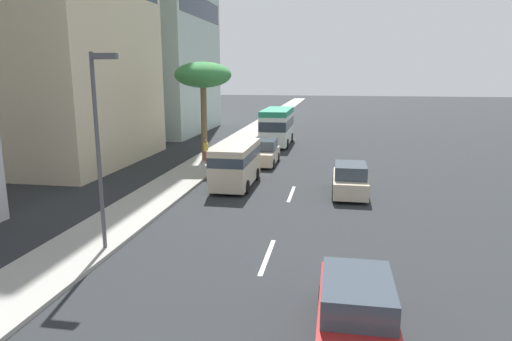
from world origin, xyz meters
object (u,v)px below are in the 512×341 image
object	(u,v)px
car_fourth	(264,153)
car_third	(356,311)
street_lamp	(100,131)
pedestrian_near_lamp	(206,150)
palm_tree	(203,76)
minibus_second	(277,125)
van_fifth	(236,162)
car_lead	(350,180)

from	to	relation	value
car_fourth	car_third	bearing A→B (deg)	14.72
car_third	street_lamp	distance (m)	10.20
pedestrian_near_lamp	palm_tree	bearing A→B (deg)	31.81
pedestrian_near_lamp	minibus_second	bearing A→B (deg)	-14.77
van_fifth	car_fourth	bearing A→B (deg)	174.78
minibus_second	car_fourth	size ratio (longest dim) A/B	1.60
minibus_second	van_fifth	size ratio (longest dim) A/B	1.29
car_third	van_fifth	distance (m)	15.84
car_third	car_lead	bearing A→B (deg)	-0.88
pedestrian_near_lamp	palm_tree	xyz separation A→B (m)	(0.63, 0.28, 5.11)
van_fifth	pedestrian_near_lamp	xyz separation A→B (m)	(6.11, 3.53, -0.39)
car_fourth	pedestrian_near_lamp	bearing A→B (deg)	-84.51
minibus_second	car_third	world-z (taller)	minibus_second
car_third	van_fifth	bearing A→B (deg)	22.81
minibus_second	car_third	size ratio (longest dim) A/B	1.53
car_fourth	palm_tree	distance (m)	6.88
street_lamp	palm_tree	bearing A→B (deg)	4.54
car_lead	pedestrian_near_lamp	size ratio (longest dim) A/B	2.78
car_third	pedestrian_near_lamp	bearing A→B (deg)	25.02
car_lead	car_third	bearing A→B (deg)	179.12
minibus_second	van_fifth	bearing A→B (deg)	-1.29
car_third	pedestrian_near_lamp	size ratio (longest dim) A/B	2.89
palm_tree	pedestrian_near_lamp	bearing A→B (deg)	-155.85
car_fourth	van_fifth	distance (m)	6.56
minibus_second	car_fourth	world-z (taller)	minibus_second
car_lead	car_third	distance (m)	13.74
car_fourth	palm_tree	xyz separation A→B (m)	(0.23, 4.40, 5.28)
car_third	street_lamp	bearing A→B (deg)	63.98
minibus_second	pedestrian_near_lamp	distance (m)	10.19
van_fifth	minibus_second	bearing A→B (deg)	178.71
car_third	street_lamp	size ratio (longest dim) A/B	0.65
car_lead	palm_tree	xyz separation A→B (m)	(7.59, 10.15, 5.30)
palm_tree	street_lamp	distance (m)	17.28
car_third	van_fifth	world-z (taller)	van_fifth
car_third	pedestrian_near_lamp	world-z (taller)	pedestrian_near_lamp
minibus_second	car_lead	bearing A→B (deg)	20.13
palm_tree	car_fourth	bearing A→B (deg)	-93.01
minibus_second	palm_tree	bearing A→B (deg)	-25.37
car_fourth	street_lamp	distance (m)	17.54
palm_tree	street_lamp	xyz separation A→B (m)	(-17.14, -1.36, -1.71)
car_fourth	pedestrian_near_lamp	distance (m)	4.14
van_fifth	street_lamp	bearing A→B (deg)	-13.23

